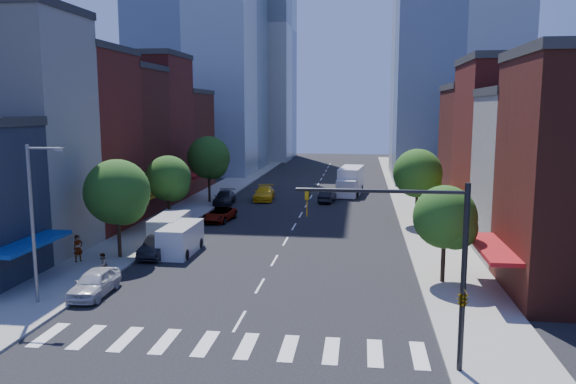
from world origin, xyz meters
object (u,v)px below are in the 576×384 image
taxi (264,193)px  traffic_car_far (349,183)px  traffic_car_oncoming (327,196)px  pedestrian_far (103,265)px  cargo_van_far (169,230)px  cargo_van_near (180,239)px  parked_car_front (95,283)px  parked_car_third (219,214)px  box_truck (350,182)px  parked_car_second (158,246)px  parked_car_rear (225,198)px  pedestrian_near (78,248)px

taxi → traffic_car_far: 15.57m
traffic_car_oncoming → pedestrian_far: 34.62m
cargo_van_far → pedestrian_far: 10.14m
cargo_van_near → traffic_car_far: bearing=72.5°
cargo_van_far → parked_car_front: bearing=-93.0°
parked_car_third → box_truck: box_truck is taller
parked_car_second → parked_car_third: size_ratio=0.96×
parked_car_second → parked_car_front: bearing=-92.8°
traffic_car_oncoming → traffic_car_far: (2.34, 12.55, -0.00)m
parked_car_rear → pedestrian_near: pedestrian_near is taller
parked_car_second → pedestrian_near: size_ratio=2.40×
traffic_car_oncoming → pedestrian_near: size_ratio=2.18×
parked_car_rear → traffic_car_far: (14.11, 15.54, -0.07)m
parked_car_third → pedestrian_near: size_ratio=2.49×
traffic_car_far → pedestrian_near: size_ratio=2.10×
parked_car_front → box_truck: box_truck is taller
parked_car_front → parked_car_rear: size_ratio=0.86×
parked_car_third → traffic_car_oncoming: (9.91, 12.66, 0.02)m
pedestrian_near → box_truck: bearing=4.2°
parked_car_second → parked_car_third: parked_car_second is taller
cargo_van_far → traffic_car_oncoming: size_ratio=1.30×
box_truck → pedestrian_near: box_truck is taller
cargo_van_near → traffic_car_oncoming: (9.77, 25.24, -0.42)m
parked_car_front → taxi: taxi is taller
parked_car_front → pedestrian_near: bearing=122.3°
pedestrian_near → pedestrian_far: bearing=-101.7°
traffic_car_far → pedestrian_far: bearing=78.4°
parked_car_rear → box_truck: size_ratio=0.60×
parked_car_third → pedestrian_near: bearing=-104.0°
parked_car_second → box_truck: bearing=68.0°
parked_car_front → parked_car_rear: parked_car_front is taller
box_truck → parked_car_second: bearing=-106.4°
parked_car_front → cargo_van_far: bearing=87.8°
pedestrian_near → parked_car_front: bearing=-113.5°
box_truck → pedestrian_near: size_ratio=4.54×
parked_car_front → box_truck: size_ratio=0.51×
cargo_van_far → traffic_car_far: cargo_van_far is taller
parked_car_third → cargo_van_far: size_ratio=0.88×
taxi → traffic_car_oncoming: size_ratio=1.33×
parked_car_second → cargo_van_near: 1.78m
pedestrian_far → parked_car_front: bearing=16.0°
box_truck → pedestrian_near: bearing=-111.5°
cargo_van_near → pedestrian_near: size_ratio=2.73×
parked_car_rear → traffic_car_oncoming: (11.77, 3.00, -0.07)m
cargo_van_near → pedestrian_far: (-3.00, -6.93, -0.18)m
cargo_van_near → parked_car_front: bearing=-100.9°
cargo_van_far → traffic_car_far: 37.39m
cargo_van_near → taxi: (2.04, 25.91, -0.30)m
box_truck → traffic_car_far: bearing=98.8°
parked_car_second → cargo_van_far: (-0.55, 4.14, 0.38)m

